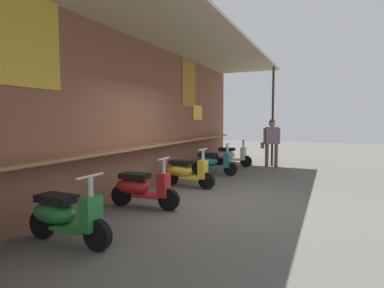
{
  "coord_description": "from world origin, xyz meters",
  "views": [
    {
      "loc": [
        -6.07,
        -2.18,
        1.67
      ],
      "look_at": [
        1.15,
        0.96,
        1.06
      ],
      "focal_mm": 29.95,
      "sensor_mm": 36.0,
      "label": 1
    }
  ],
  "objects_px": {
    "scooter_cream": "(230,155)",
    "shopper_with_handbag": "(271,138)",
    "scooter_teal": "(212,162)",
    "scooter_yellow": "(185,171)",
    "scooter_red": "(141,187)",
    "scooter_green": "(64,215)"
  },
  "relations": [
    {
      "from": "scooter_cream",
      "to": "shopper_with_handbag",
      "type": "xyz_separation_m",
      "value": [
        0.32,
        -1.38,
        0.62
      ]
    },
    {
      "from": "scooter_teal",
      "to": "scooter_cream",
      "type": "relative_size",
      "value": 1.0
    },
    {
      "from": "scooter_teal",
      "to": "scooter_yellow",
      "type": "bearing_deg",
      "value": -93.07
    },
    {
      "from": "scooter_red",
      "to": "scooter_cream",
      "type": "bearing_deg",
      "value": 86.19
    },
    {
      "from": "scooter_red",
      "to": "scooter_yellow",
      "type": "height_order",
      "value": "same"
    },
    {
      "from": "scooter_green",
      "to": "scooter_cream",
      "type": "xyz_separation_m",
      "value": [
        7.71,
        0.0,
        0.0
      ]
    },
    {
      "from": "scooter_red",
      "to": "shopper_with_handbag",
      "type": "relative_size",
      "value": 0.84
    },
    {
      "from": "scooter_yellow",
      "to": "scooter_teal",
      "type": "bearing_deg",
      "value": 93.64
    },
    {
      "from": "scooter_yellow",
      "to": "shopper_with_handbag",
      "type": "height_order",
      "value": "shopper_with_handbag"
    },
    {
      "from": "scooter_green",
      "to": "scooter_yellow",
      "type": "xyz_separation_m",
      "value": [
        3.91,
        -0.0,
        0.0
      ]
    },
    {
      "from": "scooter_green",
      "to": "shopper_with_handbag",
      "type": "distance_m",
      "value": 8.17
    },
    {
      "from": "scooter_green",
      "to": "scooter_teal",
      "type": "relative_size",
      "value": 1.0
    },
    {
      "from": "scooter_cream",
      "to": "scooter_red",
      "type": "bearing_deg",
      "value": -90.8
    },
    {
      "from": "scooter_red",
      "to": "scooter_cream",
      "type": "height_order",
      "value": "same"
    },
    {
      "from": "scooter_teal",
      "to": "scooter_cream",
      "type": "distance_m",
      "value": 1.91
    },
    {
      "from": "scooter_teal",
      "to": "scooter_green",
      "type": "bearing_deg",
      "value": -93.07
    },
    {
      "from": "scooter_teal",
      "to": "shopper_with_handbag",
      "type": "height_order",
      "value": "shopper_with_handbag"
    },
    {
      "from": "scooter_cream",
      "to": "shopper_with_handbag",
      "type": "bearing_deg",
      "value": 12.24
    },
    {
      "from": "scooter_yellow",
      "to": "shopper_with_handbag",
      "type": "bearing_deg",
      "value": 75.15
    },
    {
      "from": "scooter_yellow",
      "to": "scooter_green",
      "type": "bearing_deg",
      "value": -86.36
    },
    {
      "from": "scooter_green",
      "to": "scooter_yellow",
      "type": "height_order",
      "value": "same"
    },
    {
      "from": "scooter_green",
      "to": "scooter_cream",
      "type": "distance_m",
      "value": 7.71
    }
  ]
}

